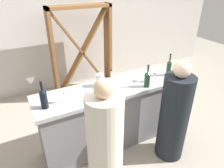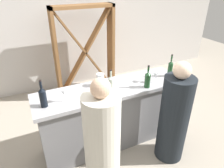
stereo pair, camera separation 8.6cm
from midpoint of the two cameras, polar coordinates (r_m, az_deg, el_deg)
name	(u,v)px [view 2 (the right image)]	position (r m, az deg, el deg)	size (l,w,h in m)	color
ground_plane	(112,140)	(3.34, 0.76, -15.42)	(12.00, 12.00, 0.00)	#9E9384
back_wall	(67,23)	(4.59, -11.74, 16.26)	(8.00, 0.10, 2.80)	#BCB7B2
bar_counter	(112,116)	(3.02, 0.82, -8.78)	(2.10, 0.58, 0.95)	slate
wine_rack	(85,52)	(4.25, -6.96, 8.83)	(1.23, 0.28, 1.82)	brown
wine_bottle_leftmost_near_black	(43,97)	(2.43, -17.73, -3.40)	(0.08, 0.08, 0.34)	black
wine_bottle_second_left_clear_pale	(111,83)	(2.63, 0.62, 0.26)	(0.07, 0.07, 0.30)	#B7C6B2
wine_bottle_center_olive_green	(148,79)	(2.76, 10.74, 1.33)	(0.08, 0.08, 0.31)	#193D1E
wine_bottle_second_right_olive_green	(170,68)	(3.15, 16.66, 4.25)	(0.07, 0.07, 0.34)	#193D1E
wine_glass_near_left	(155,75)	(2.93, 12.78, 2.36)	(0.07, 0.07, 0.15)	white
wine_glass_near_center	(63,93)	(2.46, -12.39, -2.50)	(0.06, 0.06, 0.16)	white
wine_glass_near_right	(148,74)	(2.92, 10.81, 2.67)	(0.08, 0.08, 0.15)	white
water_pitcher	(100,80)	(2.77, -2.35, 1.16)	(0.10, 0.10, 0.18)	silver
person_left_guest	(102,148)	(2.26, -1.56, -17.27)	(0.48, 0.48, 1.50)	beige
person_center_guest	(174,118)	(2.84, 17.70, -8.89)	(0.46, 0.46, 1.43)	black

